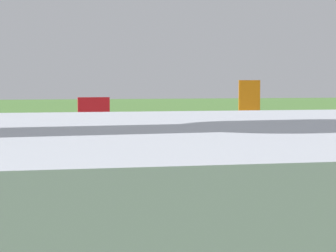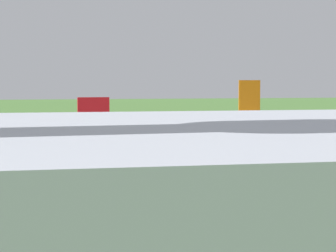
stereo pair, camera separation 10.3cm
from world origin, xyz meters
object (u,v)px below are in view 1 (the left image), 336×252
Objects in this scene: service_car_followme at (329,141)px; traffic_cone_orange at (93,133)px; airliner_parked_mid at (206,159)px; no_stopping_sign at (115,127)px; airliner_main at (169,127)px; service_car_ops at (218,159)px.

service_car_followme reaches higher than traffic_cone_orange.
airliner_parked_mid is 82.86× the size of traffic_cone_orange.
airliner_main is at bearing 101.46° from no_stopping_sign.
airliner_main reaches higher than traffic_cone_orange.
traffic_cone_orange is at bearing -66.12° from airliner_main.
service_car_followme is at bearing -141.69° from service_car_ops.
airliner_main is 98.15× the size of traffic_cone_orange.
service_car_ops is at bearing 38.31° from service_car_followme.
airliner_main reaches higher than service_car_followme.
service_car_followme is (-38.02, 9.76, -3.51)m from airliner_main.
no_stopping_sign is 9.08m from traffic_cone_orange.
service_car_ops is (-0.82, 39.15, -3.51)m from airliner_main.
airliner_main is 40.61m from no_stopping_sign.
service_car_ops is 79.36m from no_stopping_sign.
airliner_parked_mid is at bearing 94.27° from traffic_cone_orange.
traffic_cone_orange is (15.14, -34.19, -4.08)m from airliner_main.
airliner_main is at bearing -97.34° from airliner_parked_mid.
traffic_cone_orange is at bearing -85.73° from airliner_parked_mid.
no_stopping_sign is at bearing -142.11° from traffic_cone_orange.
no_stopping_sign is 4.94× the size of traffic_cone_orange.
service_car_ops is at bearing 91.20° from airliner_main.
service_car_ops is 1.68× the size of no_stopping_sign.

